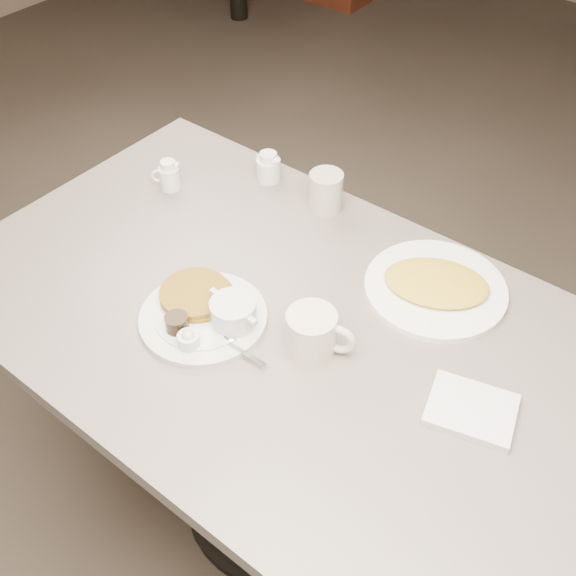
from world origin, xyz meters
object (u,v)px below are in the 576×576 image
Objects in this scene: coffee_mug_near at (313,332)px; coffee_mug_far at (325,191)px; creamer_left at (169,176)px; creamer_right at (268,167)px; hash_plate at (436,286)px; diner_table at (283,367)px; main_plate at (207,312)px.

coffee_mug_far is (-0.26, 0.39, 0.00)m from coffee_mug_near.
creamer_left is at bearing 161.27° from coffee_mug_near.
creamer_right is 0.23× the size of hash_plate.
coffee_mug_near reaches higher than creamer_left.
coffee_mug_far is 0.31× the size of hash_plate.
diner_table is 9.58× the size of coffee_mug_near.
creamer_left is at bearing -153.49° from coffee_mug_far.
creamer_right is (-0.45, 0.40, -0.01)m from coffee_mug_near.
coffee_mug_far is at bearing 26.51° from creamer_left.
coffee_mug_near is (0.10, -0.03, 0.22)m from diner_table.
coffee_mug_far reaches higher than main_plate.
coffee_mug_near is 1.64× the size of creamer_right.
coffee_mug_far reaches higher than creamer_right.
creamer_right is (-0.22, 0.47, 0.01)m from main_plate.
coffee_mug_near reaches higher than diner_table.
hash_plate is at bearing -14.25° from coffee_mug_far.
coffee_mug_near is 1.21× the size of coffee_mug_far.
diner_table is at bearing 40.88° from main_plate.
coffee_mug_far is 0.38m from hash_plate.
main_plate is 4.28× the size of creamer_left.
creamer_left reaches higher than main_plate.
main_plate is at bearing -131.86° from hash_plate.
creamer_left is (-0.37, -0.18, -0.01)m from coffee_mug_far.
creamer_left is 0.84× the size of creamer_right.
creamer_left is at bearing -173.18° from hash_plate.
creamer_right is at bearing 178.25° from coffee_mug_far.
diner_table is 0.55m from creamer_right.
diner_table is at bearing -47.22° from creamer_right.
creamer_right reaches higher than main_plate.
coffee_mug_far is 1.61× the size of creamer_left.
main_plate reaches higher than diner_table.
coffee_mug_far reaches higher than diner_table.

